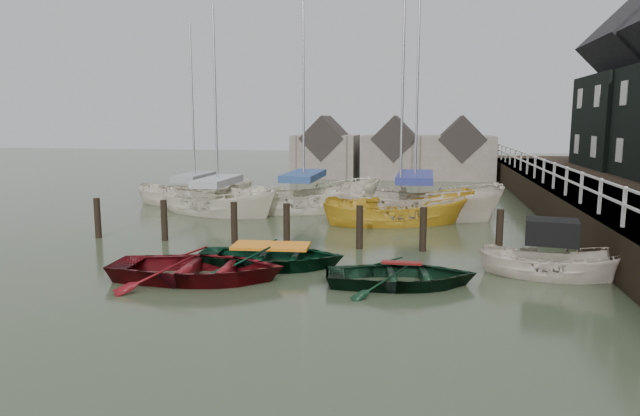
% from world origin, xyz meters
% --- Properties ---
extents(ground, '(120.00, 120.00, 0.00)m').
position_xyz_m(ground, '(0.00, 0.00, 0.00)').
color(ground, '#313C26').
rests_on(ground, ground).
extents(pier, '(3.04, 32.00, 2.70)m').
position_xyz_m(pier, '(9.48, 10.00, 0.71)').
color(pier, black).
rests_on(pier, ground).
extents(mooring_pilings, '(13.72, 0.22, 1.80)m').
position_xyz_m(mooring_pilings, '(-1.11, 3.00, 0.50)').
color(mooring_pilings, black).
rests_on(mooring_pilings, ground).
extents(far_sheds, '(14.00, 4.08, 4.39)m').
position_xyz_m(far_sheds, '(0.83, 26.00, 1.86)').
color(far_sheds, '#665B51').
rests_on(far_sheds, ground).
extents(rowboat_red, '(4.73, 3.55, 0.93)m').
position_xyz_m(rowboat_red, '(-2.46, -1.39, 0.00)').
color(rowboat_red, '#5A0C11').
rests_on(rowboat_red, ground).
extents(rowboat_green, '(4.33, 3.25, 0.85)m').
position_xyz_m(rowboat_green, '(-0.97, 0.26, 0.00)').
color(rowboat_green, black).
rests_on(rowboat_green, ground).
extents(rowboat_dkgreen, '(4.17, 3.29, 0.78)m').
position_xyz_m(rowboat_dkgreen, '(2.72, -0.90, 0.00)').
color(rowboat_dkgreen, black).
rests_on(rowboat_dkgreen, ground).
extents(motorboat, '(3.86, 1.96, 2.21)m').
position_xyz_m(motorboat, '(6.55, 0.63, 0.12)').
color(motorboat, beige).
rests_on(motorboat, ground).
extents(sailboat_a, '(6.62, 4.26, 10.04)m').
position_xyz_m(sailboat_a, '(-5.75, 8.76, 0.06)').
color(sailboat_a, beige).
rests_on(sailboat_a, ground).
extents(sailboat_b, '(7.46, 4.79, 11.66)m').
position_xyz_m(sailboat_b, '(-2.19, 10.17, 0.06)').
color(sailboat_b, beige).
rests_on(sailboat_b, ground).
extents(sailboat_c, '(6.68, 4.30, 9.83)m').
position_xyz_m(sailboat_c, '(2.25, 7.89, 0.01)').
color(sailboat_c, gold).
rests_on(sailboat_c, ground).
extents(sailboat_d, '(7.85, 4.57, 12.68)m').
position_xyz_m(sailboat_d, '(2.77, 9.62, 0.06)').
color(sailboat_d, beige).
rests_on(sailboat_d, ground).
extents(sailboat_e, '(5.94, 2.84, 9.69)m').
position_xyz_m(sailboat_e, '(-7.92, 11.37, 0.06)').
color(sailboat_e, beige).
rests_on(sailboat_e, ground).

